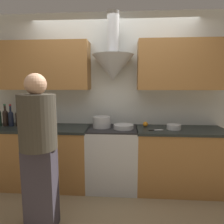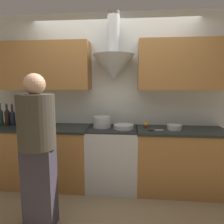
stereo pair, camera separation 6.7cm
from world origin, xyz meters
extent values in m
plane|color=#847051|center=(0.00, 0.00, 0.00)|extent=(12.00, 12.00, 0.00)
cube|color=silver|center=(0.00, 0.67, 1.30)|extent=(8.40, 0.06, 2.60)
cone|color=#B7BABC|center=(0.00, 0.47, 1.77)|extent=(0.61, 0.61, 0.37)
cylinder|color=#B7BABC|center=(0.00, 0.47, 2.25)|extent=(0.17, 0.17, 0.60)
cube|color=#9E6B38|center=(-1.09, 0.49, 1.80)|extent=(1.46, 0.32, 0.70)
cube|color=#9E6B38|center=(0.98, 0.49, 1.80)|extent=(1.24, 0.32, 0.70)
cube|color=#9E6B38|center=(-1.09, 0.34, 0.43)|extent=(1.46, 0.60, 0.86)
cube|color=black|center=(-1.09, 0.34, 0.88)|extent=(1.48, 0.62, 0.03)
cube|color=#9E6B38|center=(0.98, 0.34, 0.43)|extent=(1.24, 0.60, 0.86)
cube|color=black|center=(0.98, 0.34, 0.88)|extent=(1.26, 0.62, 0.03)
cube|color=#B7BABC|center=(0.00, 0.34, 0.44)|extent=(0.71, 0.60, 0.88)
cube|color=black|center=(0.00, 0.05, 0.40)|extent=(0.50, 0.01, 0.40)
cube|color=black|center=(0.00, 0.34, 0.89)|extent=(0.71, 0.60, 0.02)
cube|color=#B7BABC|center=(0.00, 0.61, 0.83)|extent=(0.71, 0.06, 0.10)
cylinder|color=black|center=(-1.74, 0.37, 1.00)|extent=(0.08, 0.08, 0.21)
sphere|color=black|center=(-1.74, 0.37, 1.11)|extent=(0.08, 0.08, 0.08)
cylinder|color=black|center=(-1.74, 0.37, 1.18)|extent=(0.03, 0.03, 0.10)
cylinder|color=black|center=(-1.64, 0.39, 1.00)|extent=(0.08, 0.08, 0.20)
sphere|color=black|center=(-1.64, 0.39, 1.10)|extent=(0.07, 0.07, 0.07)
cylinder|color=black|center=(-1.64, 0.39, 1.16)|extent=(0.03, 0.03, 0.09)
cylinder|color=#234C33|center=(-1.64, 0.39, 1.22)|extent=(0.03, 0.03, 0.02)
cylinder|color=black|center=(-1.55, 0.38, 0.99)|extent=(0.08, 0.08, 0.19)
sphere|color=black|center=(-1.55, 0.38, 1.09)|extent=(0.07, 0.07, 0.07)
cylinder|color=black|center=(-1.55, 0.38, 1.16)|extent=(0.03, 0.03, 0.11)
cylinder|color=maroon|center=(-1.55, 0.38, 1.22)|extent=(0.03, 0.03, 0.02)
cylinder|color=black|center=(-1.44, 0.39, 0.99)|extent=(0.08, 0.08, 0.19)
sphere|color=black|center=(-1.44, 0.39, 1.08)|extent=(0.07, 0.07, 0.07)
cylinder|color=black|center=(-1.44, 0.39, 1.15)|extent=(0.03, 0.03, 0.09)
cylinder|color=maroon|center=(-1.44, 0.39, 1.20)|extent=(0.03, 0.03, 0.02)
cylinder|color=black|center=(-1.35, 0.39, 1.00)|extent=(0.08, 0.08, 0.20)
sphere|color=black|center=(-1.35, 0.39, 1.10)|extent=(0.07, 0.07, 0.07)
cylinder|color=black|center=(-1.35, 0.39, 1.16)|extent=(0.03, 0.03, 0.08)
cylinder|color=gold|center=(-1.35, 0.39, 1.21)|extent=(0.03, 0.03, 0.02)
cylinder|color=black|center=(-1.25, 0.37, 1.00)|extent=(0.08, 0.08, 0.20)
sphere|color=black|center=(-1.25, 0.37, 1.10)|extent=(0.07, 0.07, 0.07)
cylinder|color=black|center=(-1.25, 0.37, 1.16)|extent=(0.03, 0.03, 0.09)
cylinder|color=black|center=(-1.25, 0.37, 1.21)|extent=(0.03, 0.03, 0.02)
cylinder|color=#B7BABC|center=(-0.16, 0.38, 0.98)|extent=(0.26, 0.26, 0.16)
cylinder|color=#B7BABC|center=(0.16, 0.31, 0.93)|extent=(0.29, 0.29, 0.06)
sphere|color=orange|center=(0.49, 0.48, 0.94)|extent=(0.07, 0.07, 0.07)
cylinder|color=#B7BABC|center=(0.87, 0.32, 0.93)|extent=(0.19, 0.19, 0.07)
cube|color=silver|center=(0.65, 0.26, 0.90)|extent=(0.14, 0.07, 0.01)
cube|color=black|center=(0.54, 0.22, 0.90)|extent=(0.08, 0.05, 0.01)
cube|color=#38333D|center=(-0.70, -0.57, 0.44)|extent=(0.32, 0.21, 0.87)
cylinder|color=#3D382D|center=(-0.70, -0.57, 1.15)|extent=(0.38, 0.38, 0.56)
sphere|color=tan|center=(-0.70, -0.57, 1.53)|extent=(0.22, 0.22, 0.22)
camera|label=1|loc=(0.19, -2.49, 1.53)|focal=32.00mm
camera|label=2|loc=(0.26, -2.49, 1.53)|focal=32.00mm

